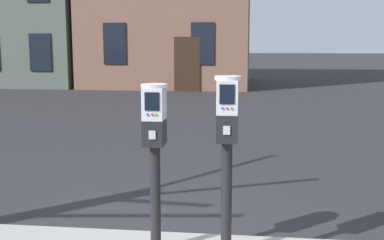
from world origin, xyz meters
TOP-DOWN VIEW (x-y plane):
  - parking_meter_near_kerb at (-0.01, -0.23)m, footprint 0.22×0.25m
  - parking_meter_twin_adjacent at (0.60, -0.23)m, footprint 0.22×0.25m

SIDE VIEW (x-z plane):
  - parking_meter_near_kerb at x=-0.01m, z-range 0.41..1.85m
  - parking_meter_twin_adjacent at x=0.60m, z-range 0.43..1.94m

